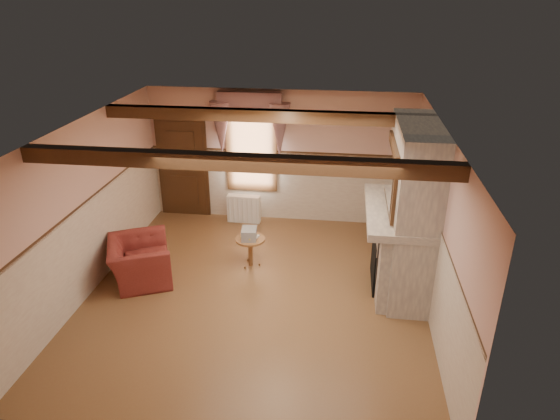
# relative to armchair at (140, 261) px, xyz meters

# --- Properties ---
(floor) EXTENTS (5.50, 6.00, 0.01)m
(floor) POSITION_rel_armchair_xyz_m (2.05, -0.17, -0.37)
(floor) COLOR brown
(floor) RESTS_ON ground
(ceiling) EXTENTS (5.50, 6.00, 0.01)m
(ceiling) POSITION_rel_armchair_xyz_m (2.05, -0.17, 2.43)
(ceiling) COLOR silver
(ceiling) RESTS_ON wall_back
(wall_back) EXTENTS (5.50, 0.02, 2.80)m
(wall_back) POSITION_rel_armchair_xyz_m (2.05, 2.83, 1.03)
(wall_back) COLOR #D1A091
(wall_back) RESTS_ON floor
(wall_front) EXTENTS (5.50, 0.02, 2.80)m
(wall_front) POSITION_rel_armchair_xyz_m (2.05, -3.17, 1.03)
(wall_front) COLOR #D1A091
(wall_front) RESTS_ON floor
(wall_left) EXTENTS (0.02, 6.00, 2.80)m
(wall_left) POSITION_rel_armchair_xyz_m (-0.70, -0.17, 1.03)
(wall_left) COLOR #D1A091
(wall_left) RESTS_ON floor
(wall_right) EXTENTS (0.02, 6.00, 2.80)m
(wall_right) POSITION_rel_armchair_xyz_m (4.80, -0.17, 1.03)
(wall_right) COLOR #D1A091
(wall_right) RESTS_ON floor
(wainscot) EXTENTS (5.50, 6.00, 1.50)m
(wainscot) POSITION_rel_armchair_xyz_m (2.05, -0.17, 0.38)
(wainscot) COLOR beige
(wainscot) RESTS_ON floor
(chair_rail) EXTENTS (5.50, 6.00, 0.08)m
(chair_rail) POSITION_rel_armchair_xyz_m (2.05, -0.17, 1.13)
(chair_rail) COLOR black
(chair_rail) RESTS_ON wainscot
(firebox) EXTENTS (0.20, 0.95, 0.90)m
(firebox) POSITION_rel_armchair_xyz_m (4.05, 0.43, 0.08)
(firebox) COLOR black
(firebox) RESTS_ON floor
(armchair) EXTENTS (1.36, 1.43, 0.73)m
(armchair) POSITION_rel_armchair_xyz_m (0.00, 0.00, 0.00)
(armchair) COLOR maroon
(armchair) RESTS_ON floor
(side_table) EXTENTS (0.57, 0.57, 0.55)m
(side_table) POSITION_rel_armchair_xyz_m (1.79, 0.73, -0.09)
(side_table) COLOR brown
(side_table) RESTS_ON floor
(book_stack) EXTENTS (0.29, 0.35, 0.20)m
(book_stack) POSITION_rel_armchair_xyz_m (1.78, 0.71, 0.28)
(book_stack) COLOR #B7AD8C
(book_stack) RESTS_ON side_table
(radiator) EXTENTS (0.70, 0.19, 0.60)m
(radiator) POSITION_rel_armchair_xyz_m (1.30, 2.53, -0.07)
(radiator) COLOR white
(radiator) RESTS_ON floor
(bowl) EXTENTS (0.31, 0.31, 0.08)m
(bowl) POSITION_rel_armchair_xyz_m (4.29, 0.57, 1.09)
(bowl) COLOR brown
(bowl) RESTS_ON mantel
(mantel_clock) EXTENTS (0.14, 0.24, 0.20)m
(mantel_clock) POSITION_rel_armchair_xyz_m (4.29, 1.15, 1.15)
(mantel_clock) COLOR black
(mantel_clock) RESTS_ON mantel
(oil_lamp) EXTENTS (0.11, 0.11, 0.28)m
(oil_lamp) POSITION_rel_armchair_xyz_m (4.29, 1.02, 1.19)
(oil_lamp) COLOR gold
(oil_lamp) RESTS_ON mantel
(candle_red) EXTENTS (0.06, 0.06, 0.16)m
(candle_red) POSITION_rel_armchair_xyz_m (4.29, -0.27, 1.13)
(candle_red) COLOR maroon
(candle_red) RESTS_ON mantel
(jar_yellow) EXTENTS (0.06, 0.06, 0.12)m
(jar_yellow) POSITION_rel_armchair_xyz_m (4.29, 0.02, 1.11)
(jar_yellow) COLOR yellow
(jar_yellow) RESTS_ON mantel
(fireplace) EXTENTS (0.85, 2.00, 2.80)m
(fireplace) POSITION_rel_armchair_xyz_m (4.47, 0.43, 1.03)
(fireplace) COLOR gray
(fireplace) RESTS_ON floor
(mantel) EXTENTS (1.05, 2.05, 0.12)m
(mantel) POSITION_rel_armchair_xyz_m (4.29, 0.43, 0.99)
(mantel) COLOR gray
(mantel) RESTS_ON fireplace
(overmantel_mirror) EXTENTS (0.06, 1.44, 1.04)m
(overmantel_mirror) POSITION_rel_armchair_xyz_m (4.11, 0.43, 1.60)
(overmantel_mirror) COLOR silver
(overmantel_mirror) RESTS_ON fireplace
(door) EXTENTS (1.10, 0.10, 2.10)m
(door) POSITION_rel_armchair_xyz_m (-0.05, 2.77, 0.68)
(door) COLOR black
(door) RESTS_ON floor
(window) EXTENTS (1.06, 0.08, 2.02)m
(window) POSITION_rel_armchair_xyz_m (1.45, 2.80, 1.28)
(window) COLOR white
(window) RESTS_ON wall_back
(window_drapes) EXTENTS (1.30, 0.14, 1.40)m
(window_drapes) POSITION_rel_armchair_xyz_m (1.45, 2.71, 1.88)
(window_drapes) COLOR gray
(window_drapes) RESTS_ON wall_back
(ceiling_beam_front) EXTENTS (5.50, 0.18, 0.20)m
(ceiling_beam_front) POSITION_rel_armchair_xyz_m (2.05, -1.37, 2.33)
(ceiling_beam_front) COLOR black
(ceiling_beam_front) RESTS_ON ceiling
(ceiling_beam_back) EXTENTS (5.50, 0.18, 0.20)m
(ceiling_beam_back) POSITION_rel_armchair_xyz_m (2.05, 1.03, 2.33)
(ceiling_beam_back) COLOR black
(ceiling_beam_back) RESTS_ON ceiling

